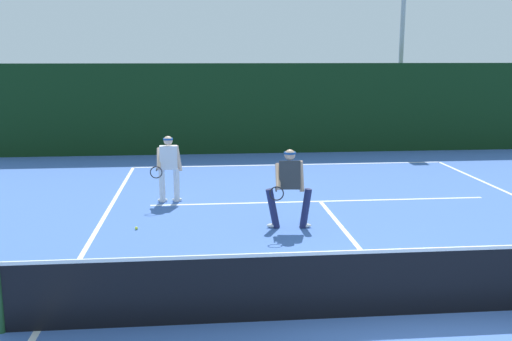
# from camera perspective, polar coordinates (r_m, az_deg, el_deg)

# --- Properties ---
(ground_plane) EXTENTS (80.00, 80.00, 0.00)m
(ground_plane) POSITION_cam_1_polar(r_m,az_deg,el_deg) (8.67, 15.33, -13.56)
(ground_plane) COLOR #4167B5
(court_line_baseline_far) EXTENTS (10.31, 0.10, 0.01)m
(court_line_baseline_far) POSITION_cam_1_polar(r_m,az_deg,el_deg) (19.25, 3.39, 0.58)
(court_line_baseline_far) COLOR white
(court_line_baseline_far) RESTS_ON ground_plane
(court_line_sideline_left) EXTENTS (0.10, 22.73, 0.01)m
(court_line_sideline_left) POSITION_cam_1_polar(r_m,az_deg,el_deg) (8.45, -20.81, -14.59)
(court_line_sideline_left) COLOR white
(court_line_sideline_left) RESTS_ON ground_plane
(court_line_service) EXTENTS (8.41, 0.10, 0.01)m
(court_line_service) POSITION_cam_1_polar(r_m,az_deg,el_deg) (14.51, 6.38, -3.04)
(court_line_service) COLOR white
(court_line_service) RESTS_ON ground_plane
(court_line_centre) EXTENTS (0.10, 6.40, 0.01)m
(court_line_centre) POSITION_cam_1_polar(r_m,az_deg,el_deg) (11.50, 9.69, -7.01)
(court_line_centre) COLOR white
(court_line_centre) RESTS_ON ground_plane
(tennis_net) EXTENTS (11.30, 0.09, 1.12)m
(tennis_net) POSITION_cam_1_polar(r_m,az_deg,el_deg) (8.47, 15.51, -10.46)
(tennis_net) COLOR #1E4723
(tennis_net) RESTS_ON ground_plane
(player_near) EXTENTS (0.99, 0.89, 1.69)m
(player_near) POSITION_cam_1_polar(r_m,az_deg,el_deg) (12.05, 3.31, -1.44)
(player_near) COLOR #1E234C
(player_near) RESTS_ON ground_plane
(player_far) EXTENTS (0.74, 0.88, 1.65)m
(player_far) POSITION_cam_1_polar(r_m,az_deg,el_deg) (14.37, -8.64, 0.46)
(player_far) COLOR silver
(player_far) RESTS_ON ground_plane
(tennis_ball) EXTENTS (0.07, 0.07, 0.07)m
(tennis_ball) POSITION_cam_1_polar(r_m,az_deg,el_deg) (12.38, -11.75, -5.60)
(tennis_ball) COLOR #D1E033
(tennis_ball) RESTS_ON ground_plane
(back_fence_windscreen) EXTENTS (22.32, 0.12, 3.31)m
(back_fence_windscreen) POSITION_cam_1_polar(r_m,az_deg,el_deg) (21.41, 2.43, 6.14)
(back_fence_windscreen) COLOR black
(back_fence_windscreen) RESTS_ON ground_plane
(light_pole) EXTENTS (0.55, 0.44, 6.61)m
(light_pole) POSITION_cam_1_polar(r_m,az_deg,el_deg) (24.28, 14.22, 12.25)
(light_pole) COLOR #9EA39E
(light_pole) RESTS_ON ground_plane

